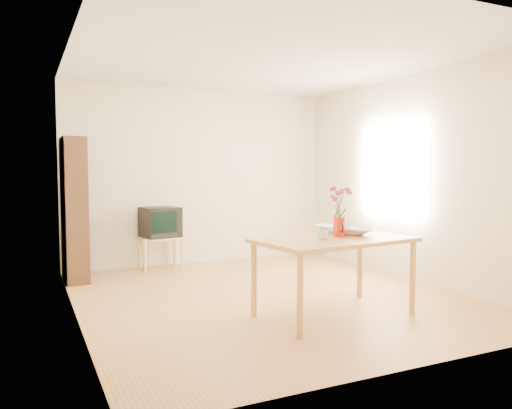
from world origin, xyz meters
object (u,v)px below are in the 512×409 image
bowl (344,213)px  television (160,222)px  table (334,246)px  pitcher (339,228)px  mug (323,235)px

bowl → television: bowl is taller
table → pitcher: bearing=24.4°
table → bowl: bearing=33.3°
table → television: television is taller
pitcher → bowl: size_ratio=0.46×
mug → bowl: 0.55m
bowl → television: size_ratio=0.80×
pitcher → mug: bearing=-140.0°
pitcher → television: bearing=126.6°
pitcher → television: (-1.04, 2.86, -0.17)m
pitcher → table: bearing=-132.1°
table → pitcher: pitcher is taller
table → television: 3.06m
bowl → television: bearing=114.5°
mug → pitcher: bearing=-174.0°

